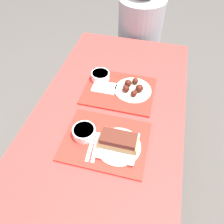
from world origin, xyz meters
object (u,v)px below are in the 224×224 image
(bowl_coleslaw_far, at_px, (100,76))
(tray_far, at_px, (119,91))
(tray_near, at_px, (106,141))
(wings_plate_far, at_px, (133,88))
(person_seated_across, at_px, (140,26))
(brisket_sandwich_plate, at_px, (119,143))
(bowl_coleslaw_near, at_px, (84,132))

(bowl_coleslaw_far, bearing_deg, tray_far, -27.96)
(tray_near, xyz_separation_m, wings_plate_far, (0.06, 0.39, 0.02))
(bowl_coleslaw_far, distance_m, person_seated_across, 0.77)
(tray_far, height_order, bowl_coleslaw_far, bowl_coleslaw_far)
(tray_near, bearing_deg, tray_far, 92.60)
(brisket_sandwich_plate, xyz_separation_m, wings_plate_far, (-0.01, 0.41, -0.02))
(brisket_sandwich_plate, xyz_separation_m, bowl_coleslaw_far, (-0.22, 0.46, -0.01))
(wings_plate_far, relative_size, person_seated_across, 0.32)
(tray_near, relative_size, brisket_sandwich_plate, 1.91)
(bowl_coleslaw_far, bearing_deg, tray_near, -70.88)
(wings_plate_far, bearing_deg, tray_far, -168.28)
(bowl_coleslaw_far, bearing_deg, person_seated_across, 80.01)
(bowl_coleslaw_far, bearing_deg, brisket_sandwich_plate, -64.19)
(tray_near, distance_m, bowl_coleslaw_near, 0.12)
(brisket_sandwich_plate, height_order, bowl_coleslaw_far, brisket_sandwich_plate)
(bowl_coleslaw_near, height_order, brisket_sandwich_plate, brisket_sandwich_plate)
(wings_plate_far, bearing_deg, bowl_coleslaw_near, -114.77)
(tray_near, distance_m, brisket_sandwich_plate, 0.08)
(bowl_coleslaw_near, xyz_separation_m, person_seated_across, (0.09, 1.20, -0.04))
(bowl_coleslaw_near, relative_size, brisket_sandwich_plate, 0.53)
(brisket_sandwich_plate, distance_m, person_seated_across, 1.23)
(bowl_coleslaw_near, xyz_separation_m, brisket_sandwich_plate, (0.18, -0.03, 0.01))
(bowl_coleslaw_near, height_order, person_seated_across, person_seated_across)
(wings_plate_far, distance_m, person_seated_across, 0.82)
(tray_far, xyz_separation_m, bowl_coleslaw_far, (-0.14, 0.07, 0.03))
(brisket_sandwich_plate, distance_m, bowl_coleslaw_far, 0.52)
(person_seated_across, bearing_deg, bowl_coleslaw_near, -94.38)
(bowl_coleslaw_near, distance_m, person_seated_across, 1.20)
(tray_far, bearing_deg, brisket_sandwich_plate, -77.44)
(tray_far, bearing_deg, tray_near, -87.40)
(bowl_coleslaw_near, height_order, bowl_coleslaw_far, same)
(brisket_sandwich_plate, height_order, wings_plate_far, brisket_sandwich_plate)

